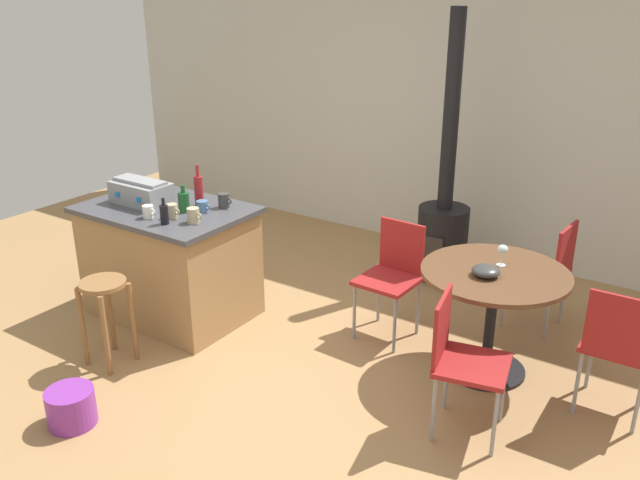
# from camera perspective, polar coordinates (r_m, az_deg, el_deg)

# --- Properties ---
(ground_plane) EXTENTS (8.80, 8.80, 0.00)m
(ground_plane) POSITION_cam_1_polar(r_m,az_deg,el_deg) (4.56, -3.92, -11.54)
(ground_plane) COLOR #A37A4C
(back_wall) EXTENTS (8.00, 0.10, 2.70)m
(back_wall) POSITION_cam_1_polar(r_m,az_deg,el_deg) (6.38, 11.56, 10.87)
(back_wall) COLOR beige
(back_wall) RESTS_ON ground_plane
(kitchen_island) EXTENTS (1.26, 0.87, 0.88)m
(kitchen_island) POSITION_cam_1_polar(r_m,az_deg,el_deg) (5.28, -12.76, -1.74)
(kitchen_island) COLOR #A37A4C
(kitchen_island) RESTS_ON ground_plane
(wooden_stool) EXTENTS (0.31, 0.31, 0.61)m
(wooden_stool) POSITION_cam_1_polar(r_m,az_deg,el_deg) (4.71, -17.99, -5.30)
(wooden_stool) COLOR olive
(wooden_stool) RESTS_ON ground_plane
(dining_table) EXTENTS (0.96, 0.96, 0.74)m
(dining_table) POSITION_cam_1_polar(r_m,az_deg,el_deg) (4.47, 14.67, -4.66)
(dining_table) COLOR black
(dining_table) RESTS_ON ground_plane
(folding_chair_near) EXTENTS (0.42, 0.42, 0.85)m
(folding_chair_near) POSITION_cam_1_polar(r_m,az_deg,el_deg) (4.86, 6.29, -2.70)
(folding_chair_near) COLOR maroon
(folding_chair_near) RESTS_ON ground_plane
(folding_chair_far) EXTENTS (0.47, 0.47, 0.85)m
(folding_chair_far) POSITION_cam_1_polar(r_m,az_deg,el_deg) (3.90, 12.01, -9.67)
(folding_chair_far) COLOR maroon
(folding_chair_far) RESTS_ON ground_plane
(folding_chair_left) EXTENTS (0.40, 0.40, 0.86)m
(folding_chair_left) POSITION_cam_1_polar(r_m,az_deg,el_deg) (4.29, 24.30, -8.06)
(folding_chair_left) COLOR maroon
(folding_chair_left) RESTS_ON ground_plane
(folding_chair_right) EXTENTS (0.43, 0.43, 0.85)m
(folding_chair_right) POSITION_cam_1_polar(r_m,az_deg,el_deg) (5.18, 18.94, -2.25)
(folding_chair_right) COLOR maroon
(folding_chair_right) RESTS_ON ground_plane
(wood_stove) EXTENTS (0.44, 0.45, 2.29)m
(wood_stove) POSITION_cam_1_polar(r_m,az_deg,el_deg) (5.83, 10.58, 1.69)
(wood_stove) COLOR black
(wood_stove) RESTS_ON ground_plane
(toolbox) EXTENTS (0.47, 0.27, 0.19)m
(toolbox) POSITION_cam_1_polar(r_m,az_deg,el_deg) (5.24, -15.14, 4.01)
(toolbox) COLOR gray
(toolbox) RESTS_ON kitchen_island
(bottle_0) EXTENTS (0.08, 0.08, 0.20)m
(bottle_0) POSITION_cam_1_polar(r_m,az_deg,el_deg) (4.97, -11.65, 3.26)
(bottle_0) COLOR #194C23
(bottle_0) RESTS_ON kitchen_island
(bottle_1) EXTENTS (0.07, 0.07, 0.32)m
(bottle_1) POSITION_cam_1_polar(r_m,az_deg,el_deg) (5.07, -10.40, 4.23)
(bottle_1) COLOR maroon
(bottle_1) RESTS_ON kitchen_island
(bottle_2) EXTENTS (0.06, 0.06, 0.19)m
(bottle_2) POSITION_cam_1_polar(r_m,az_deg,el_deg) (4.75, -13.26, 2.19)
(bottle_2) COLOR black
(bottle_2) RESTS_ON kitchen_island
(cup_0) EXTENTS (0.12, 0.09, 0.08)m
(cup_0) POSITION_cam_1_polar(r_m,az_deg,el_deg) (4.97, -10.08, 2.89)
(cup_0) COLOR #4C7099
(cup_0) RESTS_ON kitchen_island
(cup_1) EXTENTS (0.12, 0.09, 0.11)m
(cup_1) POSITION_cam_1_polar(r_m,az_deg,el_deg) (4.74, -10.84, 2.10)
(cup_1) COLOR tan
(cup_1) RESTS_ON kitchen_island
(cup_2) EXTENTS (0.12, 0.08, 0.10)m
(cup_2) POSITION_cam_1_polar(r_m,az_deg,el_deg) (4.87, -12.61, 2.45)
(cup_2) COLOR tan
(cup_2) RESTS_ON kitchen_island
(cup_3) EXTENTS (0.12, 0.08, 0.11)m
(cup_3) POSITION_cam_1_polar(r_m,az_deg,el_deg) (5.02, -8.27, 3.38)
(cup_3) COLOR #383838
(cup_3) RESTS_ON kitchen_island
(cup_4) EXTENTS (0.11, 0.08, 0.09)m
(cup_4) POSITION_cam_1_polar(r_m,az_deg,el_deg) (4.91, -14.56, 2.38)
(cup_4) COLOR white
(cup_4) RESTS_ON kitchen_island
(wine_glass) EXTENTS (0.07, 0.07, 0.14)m
(wine_glass) POSITION_cam_1_polar(r_m,az_deg,el_deg) (4.45, 15.44, -0.86)
(wine_glass) COLOR silver
(wine_glass) RESTS_ON dining_table
(serving_bowl) EXTENTS (0.18, 0.18, 0.07)m
(serving_bowl) POSITION_cam_1_polar(r_m,az_deg,el_deg) (4.29, 14.09, -2.59)
(serving_bowl) COLOR #383838
(serving_bowl) RESTS_ON dining_table
(plastic_bucket) EXTENTS (0.29, 0.29, 0.23)m
(plastic_bucket) POSITION_cam_1_polar(r_m,az_deg,el_deg) (4.32, -20.63, -13.31)
(plastic_bucket) COLOR purple
(plastic_bucket) RESTS_ON ground_plane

